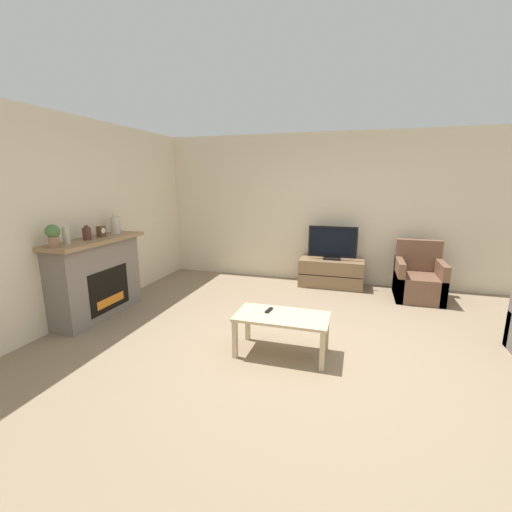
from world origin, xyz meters
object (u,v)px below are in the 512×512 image
object	(u,v)px
mantel_vase_left	(66,236)
fireplace	(97,277)
tv	(332,244)
mantel_vase_right	(115,224)
tv_stand	(331,273)
coffee_table	(282,321)
remote	(269,310)
armchair	(418,280)
potted_plant	(53,234)
mantel_vase_centre_left	(87,233)
mantel_clock	(101,231)

from	to	relation	value
mantel_vase_left	fireplace	bearing A→B (deg)	92.16
tv	mantel_vase_right	bearing A→B (deg)	-147.62
tv_stand	tv	distance (m)	0.52
coffee_table	remote	world-z (taller)	remote
mantel_vase_right	armchair	xyz separation A→B (m)	(4.38, 1.64, -0.94)
mantel_vase_left	potted_plant	distance (m)	0.19
armchair	potted_plant	bearing A→B (deg)	-148.20
tv	armchair	size ratio (longest dim) A/B	0.92
tv_stand	armchair	size ratio (longest dim) A/B	1.22
potted_plant	mantel_vase_centre_left	bearing A→B (deg)	90.00
potted_plant	tv_stand	size ratio (longest dim) A/B	0.24
mantel_vase_left	remote	bearing A→B (deg)	4.18
fireplace	remote	bearing A→B (deg)	-5.94
potted_plant	armchair	world-z (taller)	potted_plant
mantel_vase_centre_left	fireplace	bearing A→B (deg)	98.58
mantel_clock	remote	world-z (taller)	mantel_clock
mantel_vase_right	tv_stand	bearing A→B (deg)	32.41
mantel_vase_centre_left	tv_stand	distance (m)	3.98
mantel_vase_left	mantel_vase_right	size ratio (longest dim) A/B	0.78
armchair	remote	distance (m)	3.01
fireplace	coffee_table	size ratio (longest dim) A/B	1.49
tv	mantel_vase_centre_left	bearing A→B (deg)	-140.62
fireplace	tv	world-z (taller)	fireplace
tv_stand	fireplace	bearing A→B (deg)	-142.05
mantel_vase_left	tv	distance (m)	4.11
mantel_vase_centre_left	tv	xyz separation A→B (m)	(2.99, 2.45, -0.42)
fireplace	armchair	xyz separation A→B (m)	(4.40, 2.08, -0.26)
remote	mantel_vase_right	bearing A→B (deg)	172.74
mantel_clock	tv	world-z (taller)	mantel_clock
fireplace	potted_plant	bearing A→B (deg)	-88.47
mantel_vase_centre_left	armchair	size ratio (longest dim) A/B	0.21
tv	remote	world-z (taller)	tv
coffee_table	mantel_vase_centre_left	bearing A→B (deg)	175.11
fireplace	mantel_vase_left	xyz separation A→B (m)	(0.02, -0.45, 0.65)
armchair	mantel_vase_left	bearing A→B (deg)	-149.99
mantel_vase_left	tv	world-z (taller)	mantel_vase_left
fireplace	mantel_vase_left	bearing A→B (deg)	-87.84
tv_stand	tv	size ratio (longest dim) A/B	1.32
mantel_clock	fireplace	bearing A→B (deg)	-96.75
fireplace	remote	size ratio (longest dim) A/B	9.64
tv	remote	size ratio (longest dim) A/B	5.47
mantel_vase_left	potted_plant	world-z (taller)	potted_plant
potted_plant	armchair	size ratio (longest dim) A/B	0.29
mantel_vase_centre_left	tv	bearing A→B (deg)	39.38
mantel_clock	remote	bearing A→B (deg)	-9.32
mantel_vase_centre_left	coffee_table	xyz separation A→B (m)	(2.68, -0.23, -0.80)
mantel_vase_left	mantel_vase_centre_left	world-z (taller)	mantel_vase_left
mantel_clock	tv	size ratio (longest dim) A/B	0.18
fireplace	tv_stand	distance (m)	3.82
mantel_vase_left	mantel_clock	bearing A→B (deg)	89.93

